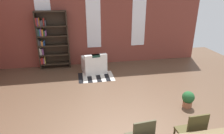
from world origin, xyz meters
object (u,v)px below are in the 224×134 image
at_px(armchair_white, 94,65).
at_px(potted_plant_by_shelf, 188,99).
at_px(dining_chair_far_right, 192,132).
at_px(bookshelf_tall, 51,40).

distance_m(armchair_white, potted_plant_by_shelf, 3.53).
distance_m(dining_chair_far_right, bookshelf_tall, 5.79).
bearing_deg(bookshelf_tall, potted_plant_by_shelf, -43.74).
distance_m(dining_chair_far_right, armchair_white, 4.50).
xyz_separation_m(bookshelf_tall, armchair_white, (1.52, -0.72, -0.84)).
relative_size(dining_chair_far_right, potted_plant_by_shelf, 2.15).
xyz_separation_m(dining_chair_far_right, potted_plant_by_shelf, (0.83, 1.49, -0.27)).
relative_size(bookshelf_tall, armchair_white, 2.37).
relative_size(dining_chair_far_right, bookshelf_tall, 0.44).
bearing_deg(dining_chair_far_right, potted_plant_by_shelf, 60.90).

